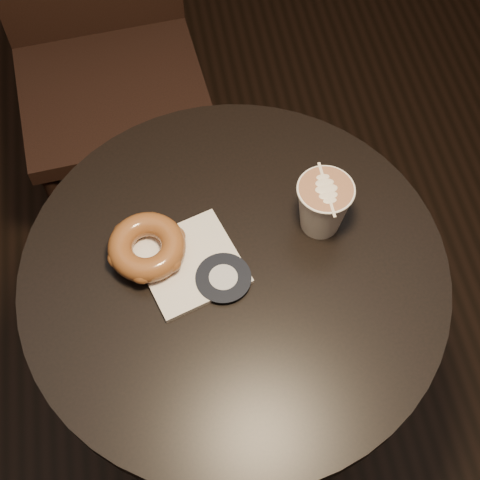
# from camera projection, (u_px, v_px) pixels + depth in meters

# --- Properties ---
(cafe_table) EXTENTS (0.70, 0.70, 0.75)m
(cafe_table) POSITION_uv_depth(u_px,v_px,m) (235.00, 318.00, 1.25)
(cafe_table) COLOR black
(cafe_table) RESTS_ON ground
(chair) EXTENTS (0.47, 0.47, 1.11)m
(chair) POSITION_uv_depth(u_px,v_px,m) (97.00, 22.00, 1.56)
(chair) COLOR black
(chair) RESTS_ON ground
(pastry_bag) EXTENTS (0.19, 0.19, 0.01)m
(pastry_bag) POSITION_uv_depth(u_px,v_px,m) (190.00, 263.00, 1.08)
(pastry_bag) COLOR silver
(pastry_bag) RESTS_ON cafe_table
(doughnut) EXTENTS (0.13, 0.13, 0.04)m
(doughnut) POSITION_uv_depth(u_px,v_px,m) (147.00, 247.00, 1.07)
(doughnut) COLOR brown
(doughnut) RESTS_ON pastry_bag
(latte_cup) EXTENTS (0.09, 0.09, 0.10)m
(latte_cup) POSITION_uv_depth(u_px,v_px,m) (323.00, 207.00, 1.08)
(latte_cup) COLOR white
(latte_cup) RESTS_ON cafe_table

